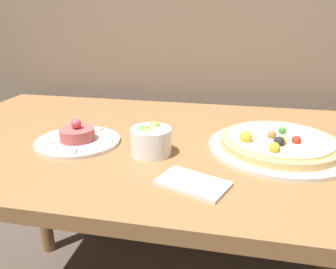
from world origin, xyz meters
TOP-DOWN VIEW (x-y plane):
  - dining_table at (0.00, 0.40)m, footprint 1.40×0.81m
  - pizza_plate at (0.35, 0.39)m, footprint 0.37×0.37m
  - tartare_plate at (-0.19, 0.32)m, footprint 0.23×0.23m
  - small_bowl at (0.02, 0.30)m, footprint 0.10×0.10m
  - napkin at (0.15, 0.16)m, footprint 0.17×0.14m

SIDE VIEW (x-z plane):
  - dining_table at x=0.00m, z-range 0.29..1.07m
  - napkin at x=0.15m, z-range 0.78..0.79m
  - tartare_plate at x=-0.19m, z-range 0.76..0.83m
  - pizza_plate at x=0.35m, z-range 0.77..0.83m
  - small_bowl at x=0.02m, z-range 0.78..0.86m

